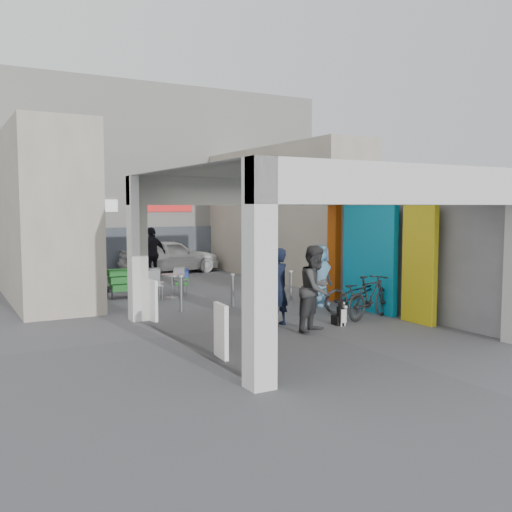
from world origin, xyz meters
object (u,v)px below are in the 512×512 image
man_with_dog (277,287)px  bicycle_rear (370,297)px  man_elderly (320,275)px  man_back_turned (316,289)px  cafe_set (165,287)px  white_van (170,256)px  bicycle_front (359,294)px  produce_stand (127,286)px  border_collie (340,315)px  man_crates (152,254)px

man_with_dog → bicycle_rear: man_with_dog is taller
man_elderly → man_back_turned: bearing=-146.5°
cafe_set → white_van: white_van is taller
bicycle_front → white_van: bearing=17.8°
man_back_turned → produce_stand: bearing=82.4°
bicycle_rear → man_back_turned: bearing=89.1°
border_collie → bicycle_rear: 1.20m
cafe_set → produce_stand: 1.16m
produce_stand → bicycle_front: size_ratio=0.67×
cafe_set → produce_stand: cafe_set is taller
man_back_turned → man_elderly: bearing=26.9°
man_back_turned → bicycle_front: 2.62m
produce_stand → bicycle_front: (4.51, -5.51, 0.17)m
man_elderly → bicycle_rear: man_elderly is taller
border_collie → man_crates: man_crates is taller
man_elderly → bicycle_rear: (-0.02, -2.16, -0.31)m
produce_stand → man_elderly: 5.95m
man_back_turned → man_elderly: man_back_turned is taller
man_back_turned → man_with_dog: bearing=88.2°
border_collie → bicycle_front: size_ratio=0.31×
cafe_set → man_back_turned: (1.20, -6.29, 0.65)m
man_with_dog → man_crates: (0.20, 9.41, 0.09)m
cafe_set → bicycle_front: bearing=-55.5°
border_collie → man_back_turned: man_back_turned is taller
man_elderly → bicycle_front: 1.48m
bicycle_rear → white_van: 11.82m
man_with_dog → bicycle_front: man_with_dog is taller
cafe_set → man_with_dog: man_with_dog is taller
produce_stand → man_back_turned: bearing=-90.9°
man_elderly → border_collie: bearing=-134.7°
man_with_dog → white_van: bearing=-114.9°
cafe_set → man_with_dog: size_ratio=0.79×
produce_stand → border_collie: produce_stand is taller
man_back_turned → bicycle_rear: size_ratio=1.06×
white_van → man_back_turned: bearing=171.9°
cafe_set → man_crates: man_crates is taller
produce_stand → bicycle_front: bearing=-70.0°
man_back_turned → white_van: 12.37m
produce_stand → bicycle_rear: 7.57m
man_back_turned → man_crates: 10.35m
man_with_dog → man_crates: size_ratio=0.91×
man_with_dog → man_crates: bearing=-108.0°
produce_stand → bicycle_front: bicycle_front is taller
produce_stand → border_collie: (3.13, -6.53, -0.10)m
white_van → man_crates: bearing=141.5°
border_collie → man_back_turned: bearing=-159.0°
bicycle_rear → man_with_dog: bearing=64.8°
produce_stand → man_crates: bearing=41.1°
cafe_set → bicycle_rear: bicycle_rear is taller
man_crates → bicycle_rear: 10.09m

